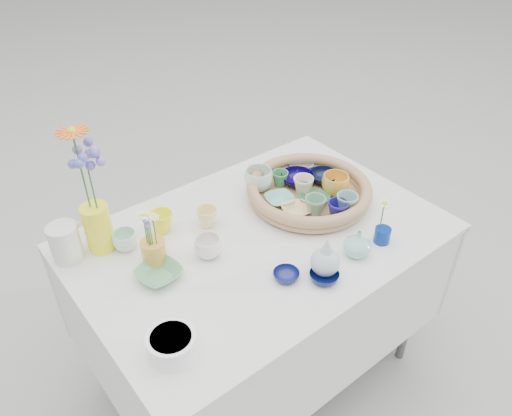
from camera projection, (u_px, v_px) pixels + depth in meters
ground at (259, 369)px, 2.20m from camera, size 80.00×80.00×0.00m
display_table at (259, 369)px, 2.20m from camera, size 1.26×0.86×0.77m
wicker_tray at (309, 191)px, 1.89m from camera, size 0.47×0.47×0.08m
tray_ceramic_0 at (297, 179)px, 1.96m from camera, size 0.16×0.16×0.04m
tray_ceramic_1 at (323, 177)px, 1.97m from camera, size 0.15×0.15×0.04m
tray_ceramic_2 at (335, 185)px, 1.89m from camera, size 0.11×0.11×0.08m
tray_ceramic_3 at (314, 199)px, 1.86m from camera, size 0.13×0.13×0.03m
tray_ceramic_4 at (315, 206)px, 1.79m from camera, size 0.10×0.10×0.07m
tray_ceramic_5 at (280, 199)px, 1.86m from camera, size 0.13×0.13×0.03m
tray_ceramic_6 at (259, 180)px, 1.91m from camera, size 0.12×0.12×0.09m
tray_ceramic_7 at (303, 186)px, 1.89m from camera, size 0.10×0.10×0.07m
tray_ceramic_8 at (300, 165)px, 2.06m from camera, size 0.12×0.12×0.02m
tray_ceramic_9 at (337, 210)px, 1.77m from camera, size 0.08×0.08×0.07m
tray_ceramic_10 at (296, 210)px, 1.81m from camera, size 0.13×0.13×0.03m
tray_ceramic_11 at (347, 204)px, 1.80m from camera, size 0.10×0.10×0.07m
tray_ceramic_12 at (280, 179)px, 1.94m from camera, size 0.07×0.07×0.06m
loose_ceramic_0 at (162, 222)px, 1.74m from camera, size 0.10×0.10×0.08m
loose_ceramic_1 at (207, 217)px, 1.77m from camera, size 0.09×0.09×0.07m
loose_ceramic_2 at (159, 274)px, 1.56m from camera, size 0.15×0.15×0.03m
loose_ceramic_3 at (208, 247)px, 1.64m from camera, size 0.12×0.12×0.07m
loose_ceramic_4 at (286, 275)px, 1.56m from camera, size 0.11×0.11×0.03m
loose_ceramic_5 at (125, 241)px, 1.67m from camera, size 0.11×0.11×0.07m
loose_ceramic_6 at (324, 277)px, 1.55m from camera, size 0.12×0.12×0.03m
fluted_bowl at (172, 345)px, 1.32m from camera, size 0.16×0.16×0.07m
bud_vase_paleblue at (326, 256)px, 1.55m from camera, size 0.10×0.10×0.14m
bud_vase_seafoam at (358, 243)px, 1.63m from camera, size 0.12×0.12×0.10m
bud_vase_cobalt at (382, 235)px, 1.70m from camera, size 0.07×0.07×0.06m
single_daisy at (382, 216)px, 1.66m from camera, size 0.07×0.07×0.12m
tall_vase_yellow at (98, 228)px, 1.64m from camera, size 0.11×0.11×0.17m
gerbera at (82, 171)px, 1.51m from camera, size 0.12×0.12×0.29m
hydrangea at (91, 184)px, 1.53m from camera, size 0.09×0.09×0.26m
white_pitcher at (65, 243)px, 1.61m from camera, size 0.14×0.10×0.13m
daisy_cup at (154, 252)px, 1.61m from camera, size 0.09×0.09×0.09m
daisy_posy at (151, 227)px, 1.54m from camera, size 0.09×0.09×0.13m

